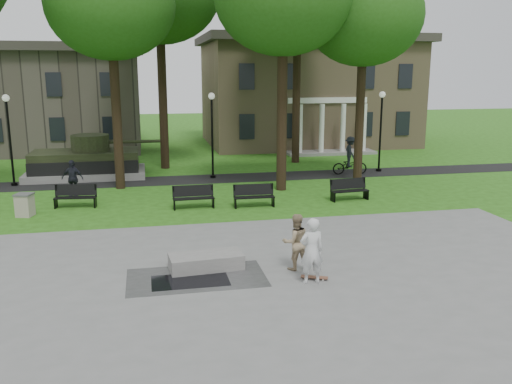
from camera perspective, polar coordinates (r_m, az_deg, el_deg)
ground at (r=18.77m, az=-1.33°, el=-5.69°), size 120.00×120.00×0.00m
plaza at (r=14.21m, az=2.38°, el=-11.88°), size 22.00×16.00×0.02m
footpath at (r=30.28m, az=-5.42°, el=1.36°), size 44.00×2.60×0.01m
building_right at (r=45.50m, az=5.27°, el=10.64°), size 17.00×12.00×8.60m
building_left at (r=44.78m, az=-21.98°, el=8.80°), size 15.00×10.00×7.20m
tree_1 at (r=28.22m, az=-15.07°, el=18.45°), size 6.20×6.20×11.63m
tree_3 at (r=29.37m, az=11.30°, el=17.68°), size 6.00×6.00×11.19m
tree_5 at (r=35.57m, az=4.42°, el=18.69°), size 6.40×6.40×12.44m
lamp_left at (r=30.76m, az=-24.54°, el=5.71°), size 0.36×0.36×4.73m
lamp_mid at (r=30.21m, az=-4.64°, el=6.70°), size 0.36×0.36×4.73m
lamp_right at (r=32.96m, az=13.01°, el=6.92°), size 0.36×0.36×4.73m
tank_monument at (r=32.10m, az=-17.40°, el=3.02°), size 7.45×3.40×2.40m
puddle at (r=15.84m, az=-6.94°, el=-9.26°), size 2.20×1.20×0.00m
concrete_block at (r=16.65m, az=-5.28°, el=-7.28°), size 2.27×1.18×0.45m
skateboard at (r=15.92m, az=6.16°, el=-8.99°), size 0.80×0.49×0.07m
skateboarder at (r=15.33m, az=5.88°, el=-6.18°), size 0.72×0.49×1.91m
friend_watching at (r=16.36m, az=4.19°, el=-5.25°), size 0.89×0.72×1.73m
pedestrian_walker at (r=27.12m, az=-18.76°, el=1.33°), size 1.13×0.70×1.79m
cyclist at (r=31.90m, az=9.87°, el=3.44°), size 2.06×1.19×2.21m
park_bench_0 at (r=25.17m, az=-18.48°, el=-0.36°), size 1.84×0.72×1.00m
park_bench_1 at (r=23.88m, az=-6.61°, el=-0.46°), size 1.81×0.56×1.00m
park_bench_2 at (r=23.95m, az=-0.24°, el=-0.33°), size 1.81×0.57×1.00m
park_bench_3 at (r=25.57m, az=9.77°, el=0.32°), size 1.83×0.69×1.00m
trash_bin at (r=24.35m, az=-23.17°, el=-1.24°), size 0.81×0.81×0.96m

